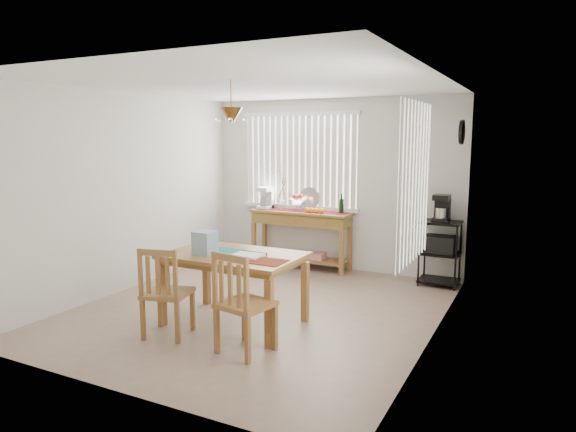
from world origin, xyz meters
The scene contains 10 objects.
ground centered at (0.00, 0.00, -0.01)m, with size 4.00×4.50×0.01m, color gray.
room_shell centered at (0.00, 0.02, 1.69)m, with size 4.20×4.70×2.70m.
sideboard centered at (-0.41, 2.01, 0.67)m, with size 1.59×0.45×0.89m.
sideboard_items centered at (-0.66, 2.02, 1.03)m, with size 1.51×0.38×0.68m.
wire_cart centered at (1.70, 2.00, 0.54)m, with size 0.52×0.42×0.89m.
cart_items centered at (1.70, 2.01, 1.06)m, with size 0.21×0.25×0.37m.
dining_table centered at (-0.02, -0.52, 0.69)m, with size 1.46×0.94×0.78m.
table_items centered at (-0.16, -0.64, 0.87)m, with size 1.11×0.52×0.25m.
chair_left centered at (-0.42, -1.16, 0.46)m, with size 0.53×0.53×0.94m.
chair_right centered at (0.49, -1.16, 0.48)m, with size 0.53×0.53×0.98m.
Camera 1 is at (2.95, -5.06, 2.01)m, focal length 32.00 mm.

